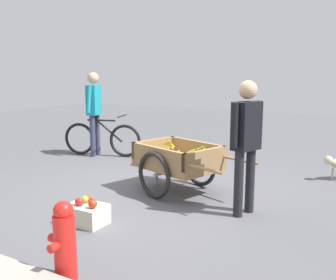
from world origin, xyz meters
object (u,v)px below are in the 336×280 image
object	(u,v)px
plastic_bucket	(148,158)
apple_crate	(87,213)
fire_hydrant	(64,241)
fruit_cart	(179,162)
cyclist_person	(94,106)
bicycle	(102,139)
vendor_person	(246,136)

from	to	relation	value
plastic_bucket	apple_crate	world-z (taller)	apple_crate
apple_crate	fire_hydrant	bearing A→B (deg)	123.22
fruit_cart	plastic_bucket	size ratio (longest dim) A/B	6.61
cyclist_person	plastic_bucket	xyz separation A→B (m)	(-1.41, 0.21, -0.89)
bicycle	cyclist_person	size ratio (longest dim) A/B	0.96
apple_crate	cyclist_person	bearing A→B (deg)	-51.33
plastic_bucket	apple_crate	size ratio (longest dim) A/B	0.62
vendor_person	cyclist_person	size ratio (longest dim) A/B	0.94
vendor_person	fire_hydrant	size ratio (longest dim) A/B	2.37
fruit_cart	cyclist_person	bearing A→B (deg)	-26.50
cyclist_person	fire_hydrant	distance (m)	4.82
fire_hydrant	cyclist_person	bearing A→B (deg)	-52.64
vendor_person	fire_hydrant	bearing A→B (deg)	69.25
vendor_person	plastic_bucket	size ratio (longest dim) A/B	5.80
vendor_person	bicycle	size ratio (longest dim) A/B	0.98
bicycle	plastic_bucket	size ratio (longest dim) A/B	5.91
fruit_cart	bicycle	size ratio (longest dim) A/B	1.12
plastic_bucket	apple_crate	xyz separation A→B (m)	(-0.86, 2.62, -0.00)
cyclist_person	apple_crate	world-z (taller)	cyclist_person
plastic_bucket	bicycle	bearing A→B (deg)	-11.23
vendor_person	fire_hydrant	world-z (taller)	vendor_person
vendor_person	fire_hydrant	xyz separation A→B (m)	(0.80, 2.11, -0.61)
vendor_person	apple_crate	world-z (taller)	vendor_person
fire_hydrant	plastic_bucket	distance (m)	3.89
fruit_cart	vendor_person	distance (m)	1.25
fire_hydrant	apple_crate	bearing A→B (deg)	-56.78
bicycle	fire_hydrant	world-z (taller)	bicycle
vendor_person	plastic_bucket	distance (m)	2.84
vendor_person	cyclist_person	xyz separation A→B (m)	(3.70, -1.68, 0.07)
plastic_bucket	apple_crate	distance (m)	2.76
fruit_cart	apple_crate	size ratio (longest dim) A/B	4.11
fruit_cart	plastic_bucket	bearing A→B (deg)	-42.09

